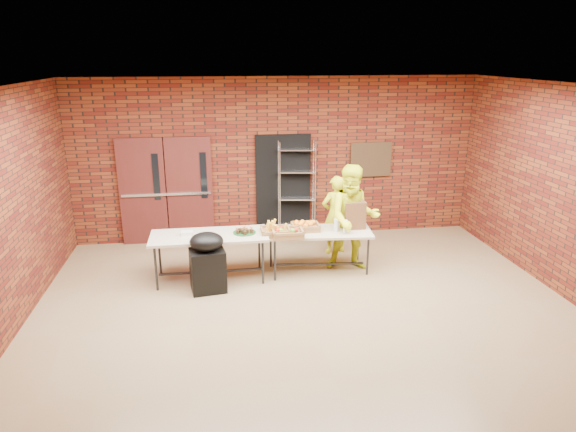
{
  "coord_description": "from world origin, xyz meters",
  "views": [
    {
      "loc": [
        -1.28,
        -6.46,
        3.61
      ],
      "look_at": [
        -0.11,
        1.4,
        1.08
      ],
      "focal_mm": 32.0,
      "sensor_mm": 36.0,
      "label": 1
    }
  ],
  "objects_px": {
    "table_left": "(209,238)",
    "wire_rack": "(297,191)",
    "table_right": "(319,234)",
    "volunteer_woman": "(335,215)",
    "coffee_dispenser": "(353,214)",
    "covered_grill": "(207,262)",
    "volunteer_man": "(353,218)"
  },
  "relations": [
    {
      "from": "wire_rack",
      "to": "table_left",
      "type": "bearing_deg",
      "value": -126.02
    },
    {
      "from": "table_left",
      "to": "wire_rack",
      "type": "bearing_deg",
      "value": 45.78
    },
    {
      "from": "coffee_dispenser",
      "to": "volunteer_woman",
      "type": "height_order",
      "value": "volunteer_woman"
    },
    {
      "from": "coffee_dispenser",
      "to": "table_left",
      "type": "bearing_deg",
      "value": -176.05
    },
    {
      "from": "table_left",
      "to": "volunteer_woman",
      "type": "xyz_separation_m",
      "value": [
        2.33,
        0.88,
        0.02
      ]
    },
    {
      "from": "volunteer_woman",
      "to": "volunteer_man",
      "type": "xyz_separation_m",
      "value": [
        0.12,
        -0.79,
        0.18
      ]
    },
    {
      "from": "wire_rack",
      "to": "covered_grill",
      "type": "distance_m",
      "value": 2.9
    },
    {
      "from": "covered_grill",
      "to": "volunteer_man",
      "type": "xyz_separation_m",
      "value": [
        2.49,
        0.53,
        0.44
      ]
    },
    {
      "from": "wire_rack",
      "to": "table_left",
      "type": "xyz_separation_m",
      "value": [
        -1.75,
        -1.8,
        -0.27
      ]
    },
    {
      "from": "wire_rack",
      "to": "volunteer_man",
      "type": "relative_size",
      "value": 1.08
    },
    {
      "from": "table_left",
      "to": "volunteer_woman",
      "type": "bearing_deg",
      "value": 20.83
    },
    {
      "from": "wire_rack",
      "to": "covered_grill",
      "type": "height_order",
      "value": "wire_rack"
    },
    {
      "from": "coffee_dispenser",
      "to": "covered_grill",
      "type": "relative_size",
      "value": 0.49
    },
    {
      "from": "table_right",
      "to": "covered_grill",
      "type": "height_order",
      "value": "covered_grill"
    },
    {
      "from": "table_left",
      "to": "table_right",
      "type": "bearing_deg",
      "value": 2.36
    },
    {
      "from": "table_right",
      "to": "volunteer_woman",
      "type": "distance_m",
      "value": 0.94
    },
    {
      "from": "table_left",
      "to": "volunteer_man",
      "type": "bearing_deg",
      "value": 2.34
    },
    {
      "from": "table_left",
      "to": "volunteer_man",
      "type": "xyz_separation_m",
      "value": [
        2.45,
        0.1,
        0.2
      ]
    },
    {
      "from": "wire_rack",
      "to": "table_left",
      "type": "distance_m",
      "value": 2.52
    },
    {
      "from": "covered_grill",
      "to": "volunteer_man",
      "type": "height_order",
      "value": "volunteer_man"
    },
    {
      "from": "wire_rack",
      "to": "table_right",
      "type": "xyz_separation_m",
      "value": [
        0.1,
        -1.72,
        -0.32
      ]
    },
    {
      "from": "table_left",
      "to": "volunteer_woman",
      "type": "relative_size",
      "value": 1.28
    },
    {
      "from": "wire_rack",
      "to": "coffee_dispenser",
      "type": "bearing_deg",
      "value": -57.79
    },
    {
      "from": "wire_rack",
      "to": "covered_grill",
      "type": "xyz_separation_m",
      "value": [
        -1.79,
        -2.23,
        -0.51
      ]
    },
    {
      "from": "covered_grill",
      "to": "wire_rack",
      "type": "bearing_deg",
      "value": 43.27
    },
    {
      "from": "wire_rack",
      "to": "volunteer_man",
      "type": "xyz_separation_m",
      "value": [
        0.7,
        -1.7,
        -0.07
      ]
    },
    {
      "from": "covered_grill",
      "to": "table_left",
      "type": "bearing_deg",
      "value": 77.07
    },
    {
      "from": "covered_grill",
      "to": "volunteer_man",
      "type": "bearing_deg",
      "value": 4.05
    },
    {
      "from": "wire_rack",
      "to": "table_left",
      "type": "height_order",
      "value": "wire_rack"
    },
    {
      "from": "coffee_dispenser",
      "to": "covered_grill",
      "type": "bearing_deg",
      "value": -166.45
    },
    {
      "from": "table_left",
      "to": "covered_grill",
      "type": "distance_m",
      "value": 0.49
    },
    {
      "from": "table_right",
      "to": "volunteer_woman",
      "type": "height_order",
      "value": "volunteer_woman"
    }
  ]
}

